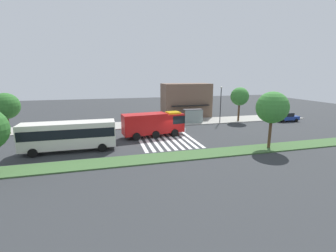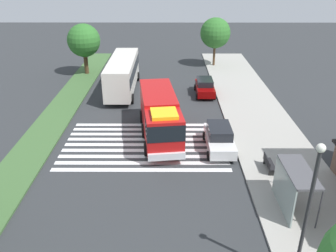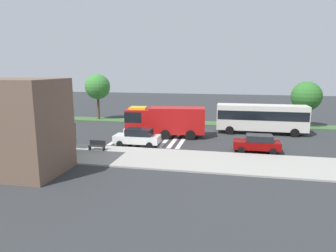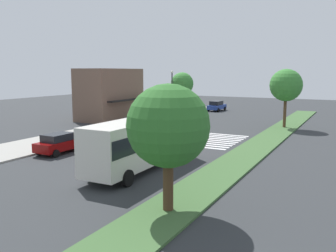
{
  "view_description": "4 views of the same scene",
  "coord_description": "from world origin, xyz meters",
  "px_view_note": "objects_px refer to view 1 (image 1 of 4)",
  "views": [
    {
      "loc": [
        -9.39,
        -31.97,
        8.92
      ],
      "look_at": [
        -0.71,
        0.39,
        1.59
      ],
      "focal_mm": 25.27,
      "sensor_mm": 36.0,
      "label": 1
    },
    {
      "loc": [
        22.48,
        1.87,
        12.81
      ],
      "look_at": [
        -1.04,
        1.79,
        1.74
      ],
      "focal_mm": 37.74,
      "sensor_mm": 36.0,
      "label": 2
    },
    {
      "loc": [
        -9.92,
        34.45,
        7.78
      ],
      "look_at": [
        -2.83,
        0.14,
        1.1
      ],
      "focal_mm": 32.31,
      "sensor_mm": 36.0,
      "label": 3
    },
    {
      "loc": [
        -34.47,
        -16.05,
        6.65
      ],
      "look_at": [
        -2.77,
        0.66,
        1.31
      ],
      "focal_mm": 39.03,
      "sensor_mm": 36.0,
      "label": 4
    }
  ],
  "objects_px": {
    "parked_car_west": "(85,128)",
    "parked_car_east": "(286,117)",
    "parked_car_mid": "(159,124)",
    "bus_stop_shelter": "(193,113)",
    "sidewalk_tree_far_west": "(6,106)",
    "fire_truck": "(155,123)",
    "street_lamp": "(221,102)",
    "sidewalk_tree_center": "(240,97)",
    "median_tree_west": "(272,108)",
    "bench_near_shelter": "(173,121)",
    "transit_bus": "(69,134)"
  },
  "relations": [
    {
      "from": "parked_car_west",
      "to": "parked_car_east",
      "type": "relative_size",
      "value": 0.93
    },
    {
      "from": "parked_car_west",
      "to": "parked_car_mid",
      "type": "distance_m",
      "value": 11.78
    },
    {
      "from": "bus_stop_shelter",
      "to": "sidewalk_tree_far_west",
      "type": "relative_size",
      "value": 0.57
    },
    {
      "from": "sidewalk_tree_far_west",
      "to": "fire_truck",
      "type": "bearing_deg",
      "value": -17.4
    },
    {
      "from": "street_lamp",
      "to": "sidewalk_tree_center",
      "type": "bearing_deg",
      "value": 5.56
    },
    {
      "from": "parked_car_east",
      "to": "median_tree_west",
      "type": "xyz_separation_m",
      "value": [
        -14.67,
        -13.9,
        4.19
      ]
    },
    {
      "from": "bus_stop_shelter",
      "to": "bench_near_shelter",
      "type": "height_order",
      "value": "bus_stop_shelter"
    },
    {
      "from": "parked_car_west",
      "to": "sidewalk_tree_center",
      "type": "relative_size",
      "value": 0.67
    },
    {
      "from": "parked_car_east",
      "to": "sidewalk_tree_far_west",
      "type": "xyz_separation_m",
      "value": [
        -48.05,
        2.2,
        3.47
      ]
    },
    {
      "from": "transit_bus",
      "to": "street_lamp",
      "type": "xyz_separation_m",
      "value": [
        24.87,
        10.46,
        1.97
      ]
    },
    {
      "from": "transit_bus",
      "to": "street_lamp",
      "type": "relative_size",
      "value": 1.58
    },
    {
      "from": "parked_car_west",
      "to": "bus_stop_shelter",
      "type": "relative_size",
      "value": 1.23
    },
    {
      "from": "sidewalk_tree_center",
      "to": "bus_stop_shelter",
      "type": "bearing_deg",
      "value": 175.33
    },
    {
      "from": "bench_near_shelter",
      "to": "fire_truck",
      "type": "bearing_deg",
      "value": -123.29
    },
    {
      "from": "parked_car_mid",
      "to": "bench_near_shelter",
      "type": "bearing_deg",
      "value": 42.3
    },
    {
      "from": "parked_car_mid",
      "to": "sidewalk_tree_center",
      "type": "relative_size",
      "value": 0.73
    },
    {
      "from": "bench_near_shelter",
      "to": "median_tree_west",
      "type": "bearing_deg",
      "value": -66.16
    },
    {
      "from": "transit_bus",
      "to": "sidewalk_tree_center",
      "type": "bearing_deg",
      "value": -159.58
    },
    {
      "from": "bus_stop_shelter",
      "to": "street_lamp",
      "type": "height_order",
      "value": "street_lamp"
    },
    {
      "from": "parked_car_west",
      "to": "sidewalk_tree_far_west",
      "type": "distance_m",
      "value": 11.77
    },
    {
      "from": "bench_near_shelter",
      "to": "street_lamp",
      "type": "relative_size",
      "value": 0.24
    },
    {
      "from": "transit_bus",
      "to": "sidewalk_tree_center",
      "type": "height_order",
      "value": "sidewalk_tree_center"
    },
    {
      "from": "transit_bus",
      "to": "parked_car_west",
      "type": "bearing_deg",
      "value": -97.27
    },
    {
      "from": "parked_car_west",
      "to": "street_lamp",
      "type": "xyz_separation_m",
      "value": [
        23.78,
        1.8,
        3.19
      ]
    },
    {
      "from": "parked_car_mid",
      "to": "bus_stop_shelter",
      "type": "bearing_deg",
      "value": 21.99
    },
    {
      "from": "fire_truck",
      "to": "street_lamp",
      "type": "bearing_deg",
      "value": 17.32
    },
    {
      "from": "street_lamp",
      "to": "median_tree_west",
      "type": "relative_size",
      "value": 0.97
    },
    {
      "from": "transit_bus",
      "to": "sidewalk_tree_center",
      "type": "xyz_separation_m",
      "value": [
        28.98,
        10.86,
        2.75
      ]
    },
    {
      "from": "parked_car_mid",
      "to": "sidewalk_tree_far_west",
      "type": "relative_size",
      "value": 0.76
    },
    {
      "from": "fire_truck",
      "to": "parked_car_east",
      "type": "bearing_deg",
      "value": 2.17
    },
    {
      "from": "transit_bus",
      "to": "parked_car_mid",
      "type": "bearing_deg",
      "value": -146.19
    },
    {
      "from": "fire_truck",
      "to": "transit_bus",
      "type": "distance_m",
      "value": 11.98
    },
    {
      "from": "transit_bus",
      "to": "sidewalk_tree_center",
      "type": "distance_m",
      "value": 31.07
    },
    {
      "from": "parked_car_east",
      "to": "median_tree_west",
      "type": "height_order",
      "value": "median_tree_west"
    },
    {
      "from": "sidewalk_tree_far_west",
      "to": "sidewalk_tree_center",
      "type": "bearing_deg",
      "value": 0.0
    },
    {
      "from": "bench_near_shelter",
      "to": "sidewalk_tree_center",
      "type": "height_order",
      "value": "sidewalk_tree_center"
    },
    {
      "from": "transit_bus",
      "to": "bench_near_shelter",
      "type": "relative_size",
      "value": 6.58
    },
    {
      "from": "sidewalk_tree_far_west",
      "to": "median_tree_west",
      "type": "height_order",
      "value": "median_tree_west"
    },
    {
      "from": "bench_near_shelter",
      "to": "street_lamp",
      "type": "distance_m",
      "value": 9.56
    },
    {
      "from": "transit_bus",
      "to": "median_tree_west",
      "type": "height_order",
      "value": "median_tree_west"
    },
    {
      "from": "sidewalk_tree_center",
      "to": "median_tree_west",
      "type": "bearing_deg",
      "value": -109.0
    },
    {
      "from": "parked_car_mid",
      "to": "parked_car_east",
      "type": "height_order",
      "value": "parked_car_mid"
    },
    {
      "from": "transit_bus",
      "to": "sidewalk_tree_far_west",
      "type": "distance_m",
      "value": 14.89
    },
    {
      "from": "bus_stop_shelter",
      "to": "street_lamp",
      "type": "distance_m",
      "value": 5.43
    },
    {
      "from": "median_tree_west",
      "to": "street_lamp",
      "type": "bearing_deg",
      "value": 84.79
    },
    {
      "from": "transit_bus",
      "to": "median_tree_west",
      "type": "relative_size",
      "value": 1.54
    },
    {
      "from": "bench_near_shelter",
      "to": "median_tree_west",
      "type": "relative_size",
      "value": 0.23
    },
    {
      "from": "parked_car_mid",
      "to": "bus_stop_shelter",
      "type": "xyz_separation_m",
      "value": [
        7.14,
        2.93,
        0.99
      ]
    },
    {
      "from": "parked_car_east",
      "to": "fire_truck",
      "type": "bearing_deg",
      "value": -168.02
    },
    {
      "from": "parked_car_west",
      "to": "bus_stop_shelter",
      "type": "bearing_deg",
      "value": 8.89
    }
  ]
}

